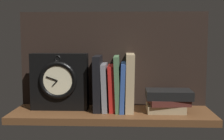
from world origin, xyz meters
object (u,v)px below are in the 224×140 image
book_green_romantic (117,83)px  book_stack_side (167,100)px  book_gray_chess (105,87)px  framed_clock (59,81)px  book_red_requiem (111,87)px  book_blue_modern (123,86)px  book_black_skeptic (98,83)px  book_tan_shortstories (130,82)px

book_green_romantic → book_stack_side: (18.69, -1.98, -5.96)cm
book_gray_chess → framed_clock: (-17.20, -0.70, 2.09)cm
book_red_requiem → book_blue_modern: size_ratio=0.95×
book_gray_chess → book_green_romantic: size_ratio=0.85×
book_black_skeptic → framed_clock: bearing=-177.3°
book_red_requiem → book_stack_side: (21.04, -1.98, -4.26)cm
book_tan_shortstories → book_blue_modern: bearing=180.0°
book_blue_modern → framed_clock: (-23.97, -0.70, 1.87)cm
book_red_requiem → book_stack_side: size_ratio=1.02×
book_blue_modern → book_green_romantic: bearing=180.0°
book_red_requiem → book_blue_modern: 4.40cm
framed_clock → book_red_requiem: bearing=2.0°
book_red_requiem → book_green_romantic: (2.35, 0.00, 1.70)cm
book_red_requiem → framed_clock: size_ratio=0.80×
book_tan_shortstories → book_green_romantic: bearing=180.0°
book_gray_chess → framed_clock: framed_clock is taller
book_green_romantic → book_stack_side: 19.72cm
book_gray_chess → book_red_requiem: book_gray_chess is taller
book_black_skeptic → book_tan_shortstories: (12.04, 0.00, 0.37)cm
book_gray_chess → book_green_romantic: book_green_romantic is taller
book_black_skeptic → book_red_requiem: (5.01, 0.00, -1.73)cm
framed_clock → book_stack_side: bearing=-1.8°
framed_clock → book_stack_side: 41.18cm
book_tan_shortstories → book_gray_chess: bearing=180.0°
book_black_skeptic → book_red_requiem: 5.30cm
book_red_requiem → book_blue_modern: (4.37, 0.00, 0.44)cm
book_tan_shortstories → book_black_skeptic: bearing=180.0°
book_black_skeptic → book_gray_chess: size_ratio=1.17×
book_black_skeptic → book_stack_side: book_black_skeptic is taller
book_gray_chess → book_blue_modern: (6.77, 0.00, 0.23)cm
book_gray_chess → book_tan_shortstories: 9.61cm
book_blue_modern → book_stack_side: size_ratio=1.07×
book_blue_modern → book_stack_side: 17.43cm
book_blue_modern → framed_clock: size_ratio=0.84×
book_gray_chess → book_blue_modern: bearing=0.0°
book_gray_chess → book_stack_side: book_gray_chess is taller
book_red_requiem → book_tan_shortstories: size_ratio=0.80×
book_green_romantic → framed_clock: 21.96cm
book_gray_chess → book_red_requiem: size_ratio=1.03×
book_tan_shortstories → framed_clock: (-26.63, -0.70, 0.21)cm
book_black_skeptic → book_red_requiem: book_black_skeptic is taller
book_green_romantic → framed_clock: framed_clock is taller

